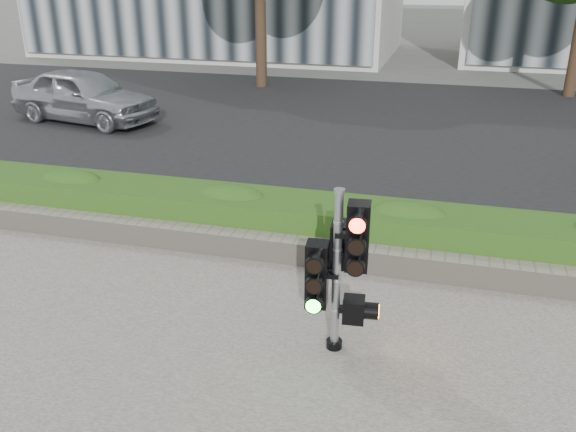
{
  "coord_description": "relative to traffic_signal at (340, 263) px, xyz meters",
  "views": [
    {
      "loc": [
        1.95,
        -5.68,
        4.0
      ],
      "look_at": [
        0.24,
        0.6,
        1.28
      ],
      "focal_mm": 38.0,
      "sensor_mm": 36.0,
      "label": 1
    }
  ],
  "objects": [
    {
      "name": "road",
      "position": [
        -0.97,
        10.01,
        -1.06
      ],
      "size": [
        60.0,
        13.0,
        0.02
      ],
      "primitive_type": "cube",
      "color": "black",
      "rests_on": "ground"
    },
    {
      "name": "curb",
      "position": [
        -0.97,
        3.16,
        -1.01
      ],
      "size": [
        60.0,
        0.25,
        0.12
      ],
      "primitive_type": "cube",
      "color": "gray",
      "rests_on": "ground"
    },
    {
      "name": "stone_wall",
      "position": [
        -0.97,
        1.91,
        -0.87
      ],
      "size": [
        12.0,
        0.32,
        0.34
      ],
      "primitive_type": "cube",
      "color": "gray",
      "rests_on": "sidewalk"
    },
    {
      "name": "ground",
      "position": [
        -0.97,
        0.01,
        -1.07
      ],
      "size": [
        120.0,
        120.0,
        0.0
      ],
      "primitive_type": "plane",
      "color": "#51514C",
      "rests_on": "ground"
    },
    {
      "name": "hedge",
      "position": [
        -0.97,
        2.56,
        -0.7
      ],
      "size": [
        12.0,
        1.0,
        0.68
      ],
      "primitive_type": "cube",
      "color": "#4F8528",
      "rests_on": "sidewalk"
    },
    {
      "name": "traffic_signal",
      "position": [
        0.0,
        0.0,
        0.0
      ],
      "size": [
        0.66,
        0.51,
        1.88
      ],
      "rotation": [
        0.0,
        0.0,
        0.1
      ],
      "color": "black",
      "rests_on": "sidewalk"
    },
    {
      "name": "car_silver",
      "position": [
        -8.5,
        8.48,
        -0.35
      ],
      "size": [
        4.36,
        2.43,
        1.4
      ],
      "primitive_type": "imported",
      "rotation": [
        0.0,
        0.0,
        1.37
      ],
      "color": "#A7A9AE",
      "rests_on": "road"
    }
  ]
}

